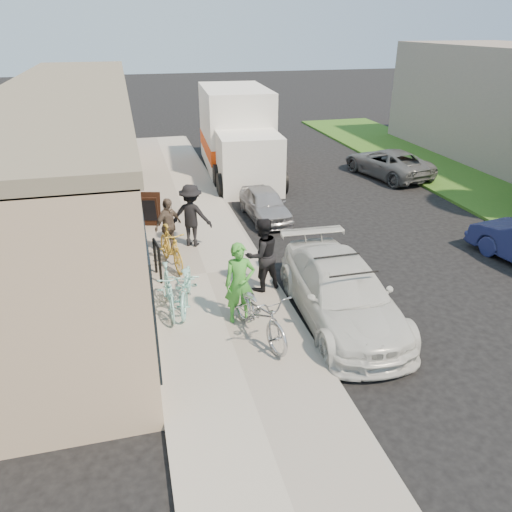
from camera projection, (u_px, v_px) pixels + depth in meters
ground at (324, 331)px, 10.49m from camera, size 120.00×120.00×0.00m
sidewalk at (207, 276)px, 12.63m from camera, size 3.00×34.00×0.15m
curb at (266, 269)px, 12.99m from camera, size 0.12×34.00×0.13m
storefront at (74, 157)px, 15.41m from camera, size 3.60×20.00×4.22m
bike_rack at (157, 257)px, 12.14m from camera, size 0.14×0.67×0.95m
sandwich_board at (150, 210)px, 15.39m from camera, size 0.73×0.74×0.98m
sedan_white at (342, 293)px, 10.65m from camera, size 2.06×4.64×1.36m
sedan_silver at (265, 204)px, 16.33m from camera, size 1.29×3.01×1.01m
moving_truck at (238, 137)px, 21.04m from camera, size 3.05×7.15×3.44m
far_car_gray at (388, 163)px, 20.83m from camera, size 2.75×4.46×1.15m
tandem_bike at (259, 313)px, 9.83m from camera, size 1.25×2.22×1.11m
woman_rider at (240, 283)px, 10.26m from camera, size 0.67×0.46×1.76m
man_standing at (262, 255)px, 11.51m from camera, size 1.02×0.90×1.77m
cruiser_bike_a at (168, 290)px, 10.74m from camera, size 0.52×1.72×1.03m
cruiser_bike_b at (186, 285)px, 10.98m from camera, size 1.02×1.97×0.99m
cruiser_bike_c at (171, 247)px, 12.74m from camera, size 0.88×1.83×1.06m
bystander_a at (191, 215)px, 13.84m from camera, size 1.32×1.11×1.77m
bystander_b at (168, 226)px, 13.42m from camera, size 0.95×0.86×1.55m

